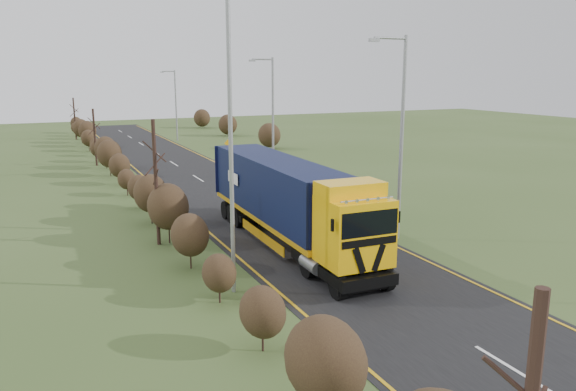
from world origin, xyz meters
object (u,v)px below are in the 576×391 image
Objects in this scene: lorry at (287,198)px; speed_sign at (309,178)px; streetlight_near at (400,130)px; car_red_hatchback at (319,178)px; car_blue_sedan at (271,165)px.

speed_sign is at bearing 58.12° from lorry.
streetlight_near reaches higher than lorry.
streetlight_near is at bearing -11.18° from lorry.
streetlight_near is (-2.53, -13.03, 4.77)m from car_red_hatchback.
streetlight_near is (5.43, -1.21, 3.11)m from lorry.
car_blue_sedan is at bearing 70.57° from lorry.
car_red_hatchback is 4.96m from speed_sign.
car_blue_sedan is at bearing 79.86° from speed_sign.
lorry is 14.35m from car_red_hatchback.
car_blue_sedan is (7.06, 18.59, -1.67)m from lorry.
car_red_hatchback is 0.42× the size of streetlight_near.
speed_sign reaches higher than car_red_hatchback.
streetlight_near reaches higher than car_red_hatchback.
streetlight_near is (-1.62, -19.80, 4.78)m from car_blue_sedan.
car_red_hatchback is at bearing 57.40° from lorry.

